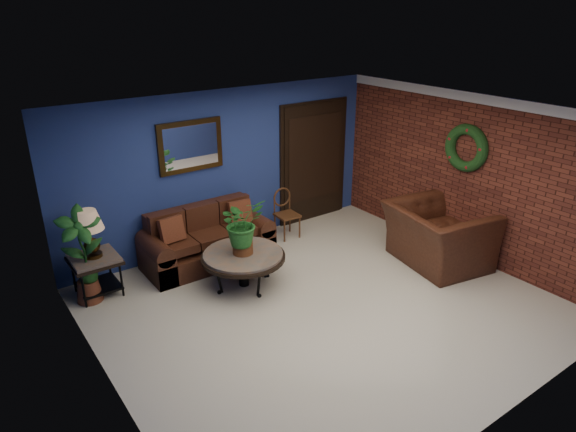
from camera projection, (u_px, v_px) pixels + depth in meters
floor at (324, 306)px, 6.74m from camera, size 5.50×5.50×0.00m
wall_back at (226, 169)px, 8.13m from camera, size 5.50×0.04×2.50m
wall_left at (100, 286)px, 4.77m from camera, size 0.04×5.00×2.50m
wall_right_brick at (467, 177)px, 7.74m from camera, size 0.04×5.00×2.50m
ceiling at (330, 117)px, 5.77m from camera, size 5.50×5.00×0.02m
crown_molding at (477, 98)px, 7.27m from camera, size 0.03×5.00×0.14m
wall_mirror at (191, 146)px, 7.59m from camera, size 1.02×0.06×0.77m
closet_door at (314, 163)px, 9.13m from camera, size 1.44×0.06×2.18m
wreath at (466, 148)px, 7.57m from camera, size 0.16×0.72×0.72m
sofa at (206, 243)px, 7.83m from camera, size 1.94×0.84×0.87m
coffee_table at (243, 257)px, 7.08m from camera, size 1.17×1.17×0.50m
end_table at (95, 265)px, 6.87m from camera, size 0.62×0.62×0.57m
table_lamp at (89, 228)px, 6.66m from camera, size 0.38×0.38×0.64m
side_chair at (285, 210)px, 8.61m from camera, size 0.37×0.37×0.83m
armchair at (438, 236)px, 7.69m from camera, size 1.45×1.59×0.90m
coffee_plant at (242, 224)px, 6.89m from camera, size 0.62×0.54×0.79m
floor_plant at (408, 222)px, 8.39m from camera, size 0.34×0.28×0.74m
tall_plant at (83, 253)px, 6.61m from camera, size 0.65×0.52×1.32m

